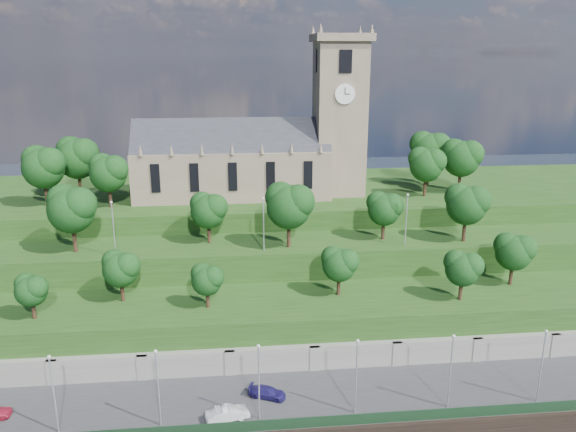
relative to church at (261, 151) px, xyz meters
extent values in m
cube|color=#2D2D30|center=(-0.79, -39.98, -21.52)|extent=(160.00, 12.00, 2.00)
cube|color=#17341C|center=(-0.79, -45.38, -19.92)|extent=(160.00, 0.10, 1.20)
cube|color=slate|center=(-0.79, -33.98, -20.02)|extent=(160.00, 2.00, 5.00)
cube|color=slate|center=(-25.79, -34.78, -20.02)|extent=(1.20, 0.60, 5.00)
cube|color=slate|center=(-15.79, -34.78, -20.02)|extent=(1.20, 0.60, 5.00)
cube|color=slate|center=(-5.79, -34.78, -20.02)|extent=(1.20, 0.60, 5.00)
cube|color=slate|center=(4.21, -34.78, -20.02)|extent=(1.20, 0.60, 5.00)
cube|color=slate|center=(14.21, -34.78, -20.02)|extent=(1.20, 0.60, 5.00)
cube|color=slate|center=(24.21, -34.78, -20.02)|extent=(1.20, 0.60, 5.00)
cube|color=slate|center=(34.21, -34.78, -20.02)|extent=(1.20, 0.60, 5.00)
cube|color=#1C3C14|center=(-0.79, -27.98, -18.52)|extent=(160.00, 12.00, 8.00)
cube|color=#1C3C14|center=(-0.79, -16.98, -16.52)|extent=(160.00, 10.00, 12.00)
cube|color=#1C3C14|center=(-0.79, 4.02, -15.02)|extent=(160.00, 32.00, 15.00)
cube|color=#71604F|center=(-4.79, 0.02, -3.52)|extent=(32.00, 12.00, 8.00)
cube|color=#24262C|center=(-4.79, 0.02, 0.48)|extent=(32.00, 10.18, 10.18)
cone|color=#71604F|center=(-18.79, -5.98, 1.38)|extent=(0.70, 0.70, 1.80)
cone|color=#71604F|center=(-14.12, -5.98, 1.38)|extent=(0.70, 0.70, 1.80)
cone|color=#71604F|center=(-9.46, -5.98, 1.38)|extent=(0.70, 0.70, 1.80)
cone|color=#71604F|center=(-4.79, -5.98, 1.38)|extent=(0.70, 0.70, 1.80)
cone|color=#71604F|center=(-0.12, -5.98, 1.38)|extent=(0.70, 0.70, 1.80)
cone|color=#71604F|center=(4.54, -5.98, 1.38)|extent=(0.70, 0.70, 1.80)
cone|color=#71604F|center=(9.21, -5.98, 1.38)|extent=(0.70, 0.70, 1.80)
cube|color=black|center=(-16.79, -6.06, -3.02)|extent=(1.40, 0.25, 4.50)
cube|color=black|center=(-10.79, -6.06, -3.02)|extent=(1.40, 0.25, 4.50)
cube|color=black|center=(-4.79, -6.06, -3.02)|extent=(1.40, 0.25, 4.50)
cube|color=black|center=(1.21, -6.06, -3.02)|extent=(1.40, 0.25, 4.50)
cube|color=black|center=(7.21, -6.06, -3.02)|extent=(1.40, 0.25, 4.50)
cube|color=#71604F|center=(13.21, 0.02, 4.98)|extent=(8.00, 8.00, 25.00)
cube|color=#71604F|center=(13.21, 0.02, 18.08)|extent=(9.20, 9.20, 1.20)
cone|color=#71604F|center=(9.21, -3.98, 19.28)|extent=(0.80, 0.80, 1.60)
cone|color=#71604F|center=(9.21, 4.02, 19.28)|extent=(0.80, 0.80, 1.60)
cone|color=#71604F|center=(17.21, -3.98, 19.28)|extent=(0.80, 0.80, 1.60)
cone|color=#71604F|center=(17.21, 4.02, 19.28)|extent=(0.80, 0.80, 1.60)
cube|color=black|center=(13.21, -4.06, 14.48)|extent=(2.00, 0.25, 3.50)
cube|color=black|center=(13.21, 4.10, 14.48)|extent=(2.00, 0.25, 3.50)
cube|color=black|center=(9.13, 0.02, 14.48)|extent=(0.25, 2.00, 3.50)
cube|color=black|center=(17.29, 0.02, 14.48)|extent=(0.25, 2.00, 3.50)
cylinder|color=white|center=(13.21, -4.10, 9.48)|extent=(3.20, 0.30, 3.20)
cylinder|color=white|center=(17.33, 0.02, 9.48)|extent=(0.30, 3.20, 3.20)
cube|color=black|center=(13.21, -4.28, 9.98)|extent=(0.12, 0.05, 1.10)
cube|color=black|center=(13.61, -4.28, 9.48)|extent=(0.80, 0.05, 0.12)
cylinder|color=black|center=(-28.65, -29.98, -13.32)|extent=(0.47, 0.47, 2.40)
sphere|color=black|center=(-28.65, -29.98, -11.00)|extent=(3.73, 3.73, 3.73)
sphere|color=black|center=(-27.91, -30.36, -10.44)|extent=(2.80, 2.80, 2.80)
sphere|color=black|center=(-29.31, -29.52, -10.25)|extent=(2.61, 2.61, 2.61)
cylinder|color=black|center=(-19.11, -25.98, -13.08)|extent=(0.49, 0.49, 2.88)
sphere|color=black|center=(-19.11, -25.98, -10.30)|extent=(4.48, 4.48, 4.48)
sphere|color=black|center=(-18.21, -26.43, -9.62)|extent=(3.36, 3.36, 3.36)
sphere|color=black|center=(-19.89, -25.42, -9.40)|extent=(3.14, 3.14, 3.14)
cylinder|color=black|center=(-8.32, -28.98, -13.31)|extent=(0.47, 0.47, 2.42)
sphere|color=black|center=(-8.32, -28.98, -10.98)|extent=(3.76, 3.76, 3.76)
sphere|color=black|center=(-7.57, -29.36, -10.41)|extent=(2.82, 2.82, 2.82)
sphere|color=black|center=(-8.98, -28.51, -10.22)|extent=(2.63, 2.63, 2.63)
cylinder|color=black|center=(8.44, -26.98, -13.12)|extent=(0.48, 0.48, 2.80)
sphere|color=black|center=(8.44, -26.98, -10.41)|extent=(4.36, 4.36, 4.36)
sphere|color=black|center=(9.31, -27.42, -9.75)|extent=(3.27, 3.27, 3.27)
sphere|color=black|center=(7.67, -26.44, -9.54)|extent=(3.05, 3.05, 3.05)
cylinder|color=black|center=(23.59, -29.98, -13.12)|extent=(0.48, 0.48, 2.80)
sphere|color=black|center=(23.59, -29.98, -10.42)|extent=(4.35, 4.35, 4.35)
sphere|color=black|center=(24.46, -30.42, -9.77)|extent=(3.26, 3.26, 3.26)
sphere|color=black|center=(22.83, -29.44, -9.55)|extent=(3.04, 3.04, 3.04)
cylinder|color=black|center=(32.31, -25.98, -12.97)|extent=(0.50, 0.50, 3.11)
sphere|color=black|center=(32.31, -25.98, -9.97)|extent=(4.83, 4.83, 4.83)
sphere|color=black|center=(33.28, -26.47, -9.24)|extent=(3.62, 3.62, 3.62)
sphere|color=black|center=(31.46, -25.38, -9.00)|extent=(3.38, 3.38, 3.38)
cylinder|color=black|center=(-26.54, -17.98, -8.50)|extent=(0.54, 0.54, 4.04)
sphere|color=black|center=(-26.54, -17.98, -4.60)|extent=(6.28, 6.28, 6.28)
sphere|color=black|center=(-25.28, -18.61, -3.66)|extent=(4.71, 4.71, 4.71)
sphere|color=black|center=(-27.64, -17.20, -3.34)|extent=(4.40, 4.40, 4.40)
cylinder|color=black|center=(-8.41, -15.98, -8.93)|extent=(0.50, 0.50, 3.19)
sphere|color=black|center=(-8.41, -15.98, -5.85)|extent=(4.96, 4.96, 4.96)
sphere|color=black|center=(-7.42, -16.48, -5.10)|extent=(3.72, 3.72, 3.72)
sphere|color=black|center=(-9.28, -15.37, -4.86)|extent=(3.47, 3.47, 3.47)
cylinder|color=black|center=(2.77, -18.98, -8.53)|extent=(0.54, 0.54, 3.98)
sphere|color=black|center=(2.77, -18.98, -4.68)|extent=(6.19, 6.19, 6.19)
sphere|color=black|center=(4.01, -19.60, -3.76)|extent=(4.64, 4.64, 4.64)
sphere|color=black|center=(1.69, -18.21, -3.45)|extent=(4.33, 4.33, 4.33)
cylinder|color=black|center=(16.83, -16.98, -8.99)|extent=(0.50, 0.50, 3.06)
sphere|color=black|center=(16.83, -16.98, -6.03)|extent=(4.76, 4.76, 4.76)
sphere|color=black|center=(17.78, -17.46, -5.32)|extent=(3.57, 3.57, 3.57)
sphere|color=black|center=(16.00, -16.39, -5.08)|extent=(3.33, 3.33, 3.33)
cylinder|color=black|center=(28.25, -18.98, -8.70)|extent=(0.52, 0.52, 3.64)
sphere|color=black|center=(28.25, -18.98, -5.19)|extent=(5.65, 5.65, 5.65)
sphere|color=black|center=(29.38, -19.55, -4.34)|extent=(4.24, 4.24, 4.24)
sphere|color=black|center=(27.26, -18.28, -4.06)|extent=(3.96, 3.96, 3.96)
cylinder|color=black|center=(-34.08, -3.98, -5.47)|extent=(0.54, 0.54, 4.11)
sphere|color=black|center=(-34.08, -3.98, -1.50)|extent=(6.39, 6.39, 6.39)
sphere|color=black|center=(-32.80, -4.62, -0.54)|extent=(4.79, 4.79, 4.79)
sphere|color=black|center=(-35.20, -3.19, -0.22)|extent=(4.47, 4.47, 4.47)
cylinder|color=black|center=(-30.42, 2.02, -5.36)|extent=(0.55, 0.55, 4.31)
sphere|color=black|center=(-30.42, 2.02, -1.20)|extent=(6.71, 6.71, 6.71)
sphere|color=black|center=(-29.08, 1.34, -0.19)|extent=(5.03, 5.03, 5.03)
sphere|color=black|center=(-31.59, 2.85, 0.15)|extent=(4.70, 4.70, 4.70)
cylinder|color=black|center=(-23.90, -5.98, -5.70)|extent=(0.52, 0.52, 3.64)
sphere|color=black|center=(-23.90, -5.98, -2.19)|extent=(5.66, 5.66, 5.66)
sphere|color=black|center=(-22.77, -6.55, -1.34)|extent=(4.24, 4.24, 4.24)
sphere|color=black|center=(-24.89, -5.28, -1.05)|extent=(3.96, 3.96, 3.96)
cylinder|color=black|center=(27.36, -3.98, -5.74)|extent=(0.52, 0.52, 3.56)
sphere|color=black|center=(27.36, -3.98, -2.31)|extent=(5.53, 5.53, 5.53)
sphere|color=black|center=(28.47, -4.54, -1.48)|extent=(4.15, 4.15, 4.15)
sphere|color=black|center=(26.40, -3.29, -1.20)|extent=(3.87, 3.87, 3.87)
cylinder|color=black|center=(30.66, 4.02, -5.42)|extent=(0.55, 0.55, 4.21)
sphere|color=black|center=(30.66, 4.02, -1.34)|extent=(6.55, 6.55, 6.55)
sphere|color=black|center=(31.97, 3.36, -0.36)|extent=(4.92, 4.92, 4.92)
sphere|color=black|center=(29.52, 4.83, -0.03)|extent=(4.59, 4.59, 4.59)
cylinder|color=black|center=(34.19, -1.98, -5.53)|extent=(0.54, 0.54, 3.99)
sphere|color=black|center=(34.19, -1.98, -1.68)|extent=(6.20, 6.20, 6.20)
sphere|color=black|center=(35.43, -2.60, -0.75)|extent=(4.65, 4.65, 4.65)
sphere|color=black|center=(33.11, -1.21, -0.44)|extent=(4.34, 4.34, 4.34)
cylinder|color=#B2B2B7|center=(-22.79, -43.48, -16.39)|extent=(0.16, 0.16, 8.26)
sphere|color=silver|center=(-22.79, -43.48, -12.14)|extent=(0.36, 0.36, 0.36)
cylinder|color=#B2B2B7|center=(-12.79, -43.48, -16.39)|extent=(0.16, 0.16, 8.26)
sphere|color=silver|center=(-12.79, -43.48, -12.14)|extent=(0.36, 0.36, 0.36)
cylinder|color=#B2B2B7|center=(-2.79, -43.48, -16.39)|extent=(0.16, 0.16, 8.26)
sphere|color=silver|center=(-2.79, -43.48, -12.14)|extent=(0.36, 0.36, 0.36)
cylinder|color=#B2B2B7|center=(7.21, -43.48, -16.39)|extent=(0.16, 0.16, 8.26)
sphere|color=silver|center=(7.21, -43.48, -12.14)|extent=(0.36, 0.36, 0.36)
cylinder|color=#B2B2B7|center=(17.21, -43.48, -16.39)|extent=(0.16, 0.16, 8.26)
sphere|color=silver|center=(17.21, -43.48, -12.14)|extent=(0.36, 0.36, 0.36)
cylinder|color=#B2B2B7|center=(27.21, -43.48, -16.39)|extent=(0.16, 0.16, 8.26)
sphere|color=silver|center=(27.21, -43.48, -12.14)|extent=(0.36, 0.36, 0.36)
cylinder|color=#B2B2B7|center=(-20.79, -19.98, -6.89)|extent=(0.16, 0.16, 7.27)
sphere|color=silver|center=(-20.79, -19.98, -3.13)|extent=(0.36, 0.36, 0.36)
cylinder|color=#B2B2B7|center=(-0.79, -19.98, -6.89)|extent=(0.16, 0.16, 7.27)
sphere|color=silver|center=(-0.79, -19.98, -3.13)|extent=(0.36, 0.36, 0.36)
cylinder|color=#B2B2B7|center=(19.21, -19.98, -6.89)|extent=(0.16, 0.16, 7.27)
sphere|color=silver|center=(19.21, -19.98, -3.13)|extent=(0.36, 0.36, 0.36)
imported|color=#BBBABF|center=(-6.07, -43.27, -19.79)|extent=(4.71, 2.63, 1.47)
imported|color=#1D1752|center=(-1.73, -39.78, -19.92)|extent=(4.46, 3.12, 1.20)
camera|label=1|loc=(-4.92, -93.14, 15.69)|focal=35.00mm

